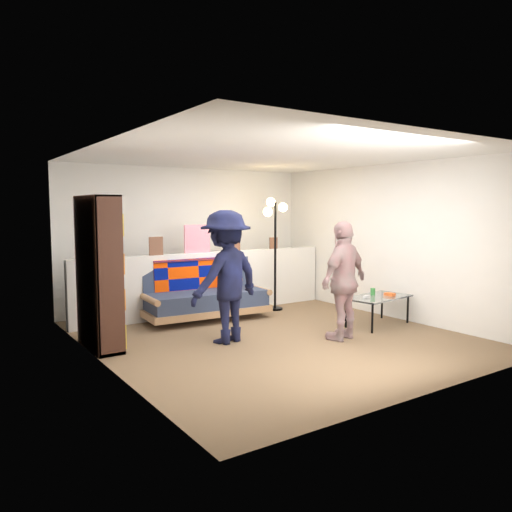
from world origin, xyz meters
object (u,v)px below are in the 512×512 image
Objects in this scene: coffee_table at (378,298)px; floor_lamp at (274,231)px; person_left at (226,277)px; futon_sofa at (205,294)px; person_right at (344,281)px; bookshelf at (99,278)px.

floor_lamp is (-0.58, 1.78, 0.94)m from coffee_table.
futon_sofa is at bearing -122.52° from person_left.
futon_sofa is at bearing 136.28° from coffee_table.
coffee_table is at bearing -176.89° from person_right.
futon_sofa is 2.33m from person_right.
floor_lamp is (1.31, -0.03, 0.95)m from futon_sofa.
person_left is (-0.42, -1.37, 0.46)m from futon_sofa.
floor_lamp is 2.24m from person_left.
bookshelf is (-1.84, -0.73, 0.49)m from futon_sofa.
bookshelf is 1.10× the size of person_left.
floor_lamp is at bearing 108.09° from coffee_table.
person_left is at bearing -24.12° from bookshelf.
bookshelf reaches higher than futon_sofa.
futon_sofa is 2.04m from bookshelf.
person_left is (-2.32, 0.44, 0.45)m from coffee_table.
floor_lamp is at bearing 12.58° from bookshelf.
floor_lamp is at bearing -157.68° from person_left.
bookshelf is 3.26m from floor_lamp.
person_left is at bearing -107.13° from futon_sofa.
floor_lamp is at bearing -114.35° from person_right.
bookshelf is 3.09m from person_right.
futon_sofa is 1.17× the size of person_left.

